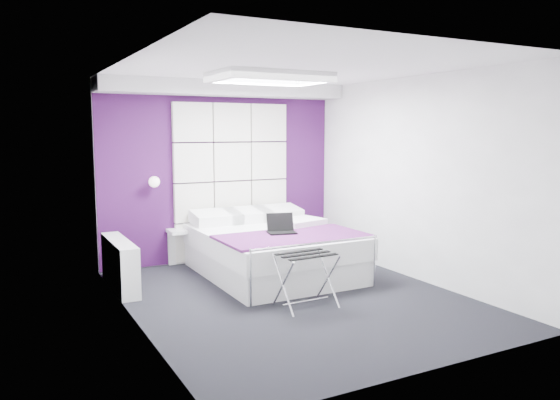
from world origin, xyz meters
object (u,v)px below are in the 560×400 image
radiator (120,264)px  nightstand (183,231)px  wall_lamp (153,182)px  bed (272,250)px  laptop (280,228)px  luggage_rack (306,280)px

radiator → nightstand: radiator is taller
wall_lamp → nightstand: (0.39, -0.04, -0.71)m
wall_lamp → bed: bearing=-38.1°
radiator → laptop: laptop is taller
bed → wall_lamp: bearing=141.9°
radiator → nightstand: bearing=34.9°
wall_lamp → bed: 1.88m
wall_lamp → luggage_rack: bearing=-67.4°
luggage_rack → laptop: size_ratio=1.73×
luggage_rack → nightstand: bearing=102.6°
nightstand → luggage_rack: 2.46m
wall_lamp → bed: size_ratio=0.07×
bed → laptop: bearing=-100.2°
radiator → luggage_rack: size_ratio=2.00×
nightstand → radiator: bearing=-145.1°
nightstand → laptop: 1.59m
radiator → bed: 1.96m
bed → laptop: (-0.06, -0.34, 0.36)m
radiator → bed: bed is taller
radiator → nightstand: 1.28m
bed → nightstand: 1.35m
bed → laptop: laptop is taller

